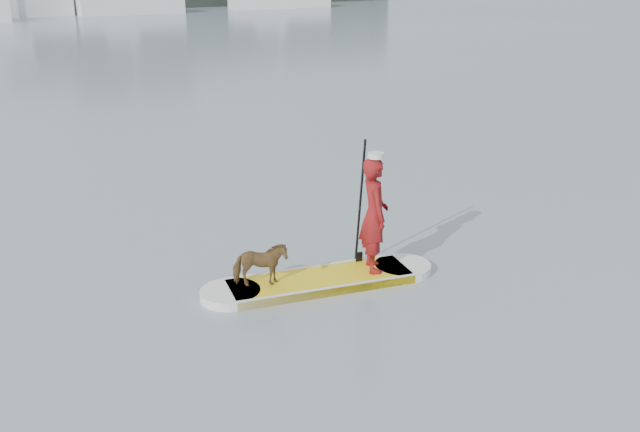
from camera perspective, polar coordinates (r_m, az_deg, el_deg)
ground at (r=12.42m, az=-4.64°, el=0.08°), size 140.00×140.00×0.00m
paddleboard at (r=9.77m, az=0.00°, el=-5.18°), size 3.21×1.46×0.12m
paddler at (r=9.71m, az=4.35°, el=0.10°), size 0.59×0.69×1.60m
white_cap at (r=9.46m, az=4.49°, el=4.87°), size 0.22×0.22×0.07m
dog at (r=9.40m, az=-4.82°, el=-3.89°), size 0.79×0.61×0.61m
paddle at (r=9.99m, az=3.21°, el=-0.07°), size 0.11×0.30×2.00m
sailboat_e at (r=60.08m, az=-15.01°, el=16.14°), size 8.28×3.46×11.66m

